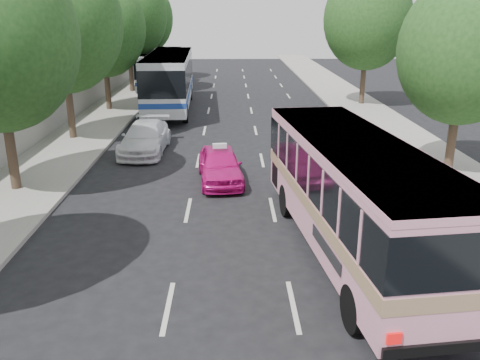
{
  "coord_description": "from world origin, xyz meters",
  "views": [
    {
      "loc": [
        -0.44,
        -12.18,
        6.52
      ],
      "look_at": [
        -0.15,
        2.44,
        1.6
      ],
      "focal_mm": 38.0,
      "sensor_mm": 36.0,
      "label": 1
    }
  ],
  "objects_px": {
    "tour_coach_rear": "(161,67)",
    "pink_taxi": "(220,165)",
    "white_pickup": "(145,138)",
    "pink_bus": "(354,187)",
    "tour_coach_front": "(170,76)"
  },
  "relations": [
    {
      "from": "tour_coach_rear",
      "to": "pink_taxi",
      "type": "bearing_deg",
      "value": -75.94
    },
    {
      "from": "white_pickup",
      "to": "pink_taxi",
      "type": "bearing_deg",
      "value": -49.09
    },
    {
      "from": "pink_bus",
      "to": "pink_taxi",
      "type": "height_order",
      "value": "pink_bus"
    },
    {
      "from": "pink_bus",
      "to": "pink_taxi",
      "type": "bearing_deg",
      "value": 113.57
    },
    {
      "from": "tour_coach_rear",
      "to": "tour_coach_front",
      "type": "bearing_deg",
      "value": -77.44
    },
    {
      "from": "white_pickup",
      "to": "tour_coach_rear",
      "type": "distance_m",
      "value": 20.29
    },
    {
      "from": "pink_taxi",
      "to": "white_pickup",
      "type": "height_order",
      "value": "white_pickup"
    },
    {
      "from": "pink_bus",
      "to": "tour_coach_rear",
      "type": "distance_m",
      "value": 32.39
    },
    {
      "from": "pink_taxi",
      "to": "white_pickup",
      "type": "relative_size",
      "value": 0.83
    },
    {
      "from": "tour_coach_rear",
      "to": "pink_bus",
      "type": "bearing_deg",
      "value": -71.93
    },
    {
      "from": "pink_bus",
      "to": "tour_coach_front",
      "type": "relative_size",
      "value": 0.83
    },
    {
      "from": "pink_taxi",
      "to": "tour_coach_front",
      "type": "height_order",
      "value": "tour_coach_front"
    },
    {
      "from": "tour_coach_front",
      "to": "white_pickup",
      "type": "bearing_deg",
      "value": -92.33
    },
    {
      "from": "tour_coach_front",
      "to": "tour_coach_rear",
      "type": "distance_m",
      "value": 9.4
    },
    {
      "from": "pink_bus",
      "to": "tour_coach_front",
      "type": "height_order",
      "value": "tour_coach_front"
    }
  ]
}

